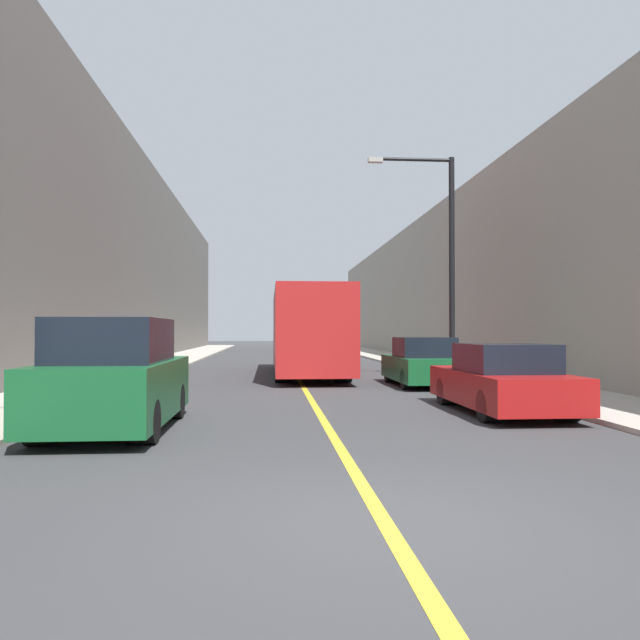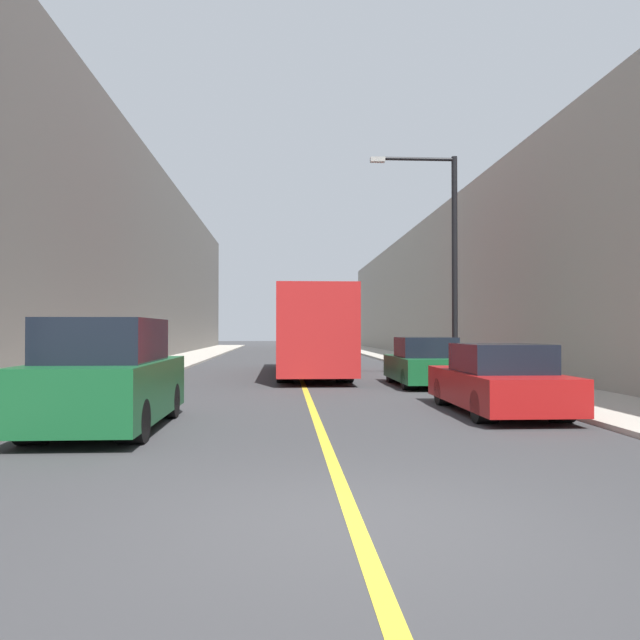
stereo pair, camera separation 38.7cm
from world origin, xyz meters
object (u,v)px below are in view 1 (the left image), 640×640
object	(u,v)px
car_right_mid	(423,364)
street_lamp_right	(444,250)
parked_suv_left	(115,379)
car_right_near	(502,381)
bus	(307,331)

from	to	relation	value
car_right_mid	street_lamp_right	world-z (taller)	street_lamp_right
parked_suv_left	car_right_near	bearing A→B (deg)	13.19
parked_suv_left	car_right_mid	bearing A→B (deg)	47.78
street_lamp_right	bus	bearing A→B (deg)	146.87
car_right_near	street_lamp_right	xyz separation A→B (m)	(1.18, 8.49, 3.88)
bus	car_right_near	xyz separation A→B (m)	(3.42, -11.50, -1.06)
parked_suv_left	car_right_near	xyz separation A→B (m)	(7.52, 1.76, -0.23)
parked_suv_left	street_lamp_right	world-z (taller)	street_lamp_right
street_lamp_right	car_right_mid	bearing A→B (deg)	-121.62
bus	parked_suv_left	size ratio (longest dim) A/B	2.51
parked_suv_left	car_right_near	world-z (taller)	parked_suv_left
car_right_near	car_right_mid	distance (m)	6.43
car_right_mid	car_right_near	bearing A→B (deg)	-89.22
bus	street_lamp_right	xyz separation A→B (m)	(4.60, -3.00, 2.82)
bus	street_lamp_right	world-z (taller)	street_lamp_right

